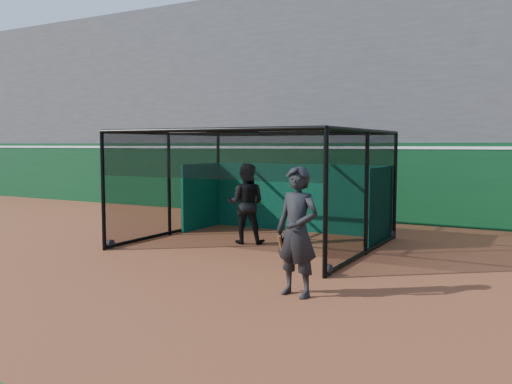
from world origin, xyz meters
The scene contains 6 objects.
ground centered at (0.00, 0.00, 0.00)m, with size 120.00×120.00×0.00m, color brown.
outfield_wall centered at (0.00, 8.50, 1.29)m, with size 50.00×0.50×2.50m.
grandstand centered at (0.00, 12.27, 4.48)m, with size 50.00×7.85×8.95m.
batting_cage centered at (-0.21, 3.17, 1.37)m, with size 5.55×4.96×2.74m.
batter centered at (-0.53, 3.11, 0.99)m, with size 0.96×0.75×1.98m, color black.
on_deck_player centered at (2.55, -0.59, 1.05)m, with size 0.84×0.63×2.10m.
Camera 1 is at (6.12, -8.43, 2.44)m, focal length 38.00 mm.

